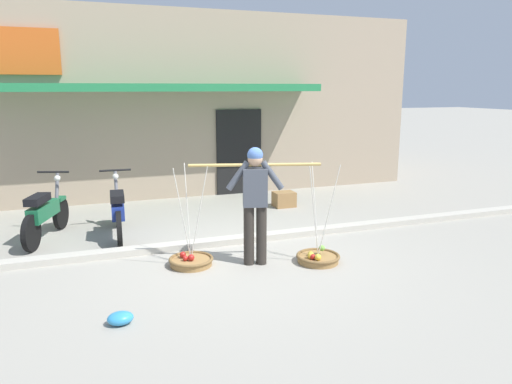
# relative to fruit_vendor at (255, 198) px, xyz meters

# --- Properties ---
(ground_plane) EXTENTS (90.00, 90.00, 0.00)m
(ground_plane) POSITION_rel_fruit_vendor_xyz_m (-0.10, 0.33, -0.98)
(ground_plane) COLOR #9E998C
(sidewalk_curb) EXTENTS (20.00, 0.24, 0.10)m
(sidewalk_curb) POSITION_rel_fruit_vendor_xyz_m (-0.10, 1.03, -0.93)
(sidewalk_curb) COLOR #BAB4A5
(sidewalk_curb) RESTS_ON ground
(fruit_vendor) EXTENTS (1.78, 0.55, 1.70)m
(fruit_vendor) POSITION_rel_fruit_vendor_xyz_m (0.00, 0.00, 0.00)
(fruit_vendor) COLOR #2D2823
(fruit_vendor) RESTS_ON ground
(fruit_basket_left_side) EXTENTS (0.64, 0.64, 1.45)m
(fruit_basket_left_side) POSITION_rel_fruit_vendor_xyz_m (0.88, -0.25, -0.90)
(fruit_basket_left_side) COLOR #9E7542
(fruit_basket_left_side) RESTS_ON ground
(fruit_basket_right_side) EXTENTS (0.64, 0.64, 1.45)m
(fruit_basket_right_side) POSITION_rel_fruit_vendor_xyz_m (-0.89, 0.25, -0.91)
(fruit_basket_right_side) COLOR #9E7542
(fruit_basket_right_side) RESTS_ON ground
(motorcycle_nearest_shop) EXTENTS (0.73, 1.75, 1.09)m
(motorcycle_nearest_shop) POSITION_rel_fruit_vendor_xyz_m (-2.89, 2.26, -0.53)
(motorcycle_nearest_shop) COLOR black
(motorcycle_nearest_shop) RESTS_ON ground
(motorcycle_second_in_row) EXTENTS (0.54, 1.82, 1.09)m
(motorcycle_second_in_row) POSITION_rel_fruit_vendor_xyz_m (-1.75, 2.05, -0.53)
(motorcycle_second_in_row) COLOR black
(motorcycle_second_in_row) RESTS_ON ground
(storefront_building) EXTENTS (13.00, 6.00, 4.20)m
(storefront_building) POSITION_rel_fruit_vendor_xyz_m (-0.69, 7.14, 1.12)
(storefront_building) COLOR tan
(storefront_building) RESTS_ON ground
(plastic_litter_bag) EXTENTS (0.28, 0.22, 0.14)m
(plastic_litter_bag) POSITION_rel_fruit_vendor_xyz_m (-1.99, -1.23, -0.91)
(plastic_litter_bag) COLOR #3393D1
(plastic_litter_bag) RESTS_ON ground
(wooden_crate) EXTENTS (0.44, 0.36, 0.32)m
(wooden_crate) POSITION_rel_fruit_vendor_xyz_m (1.75, 3.03, -0.82)
(wooden_crate) COLOR olive
(wooden_crate) RESTS_ON ground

